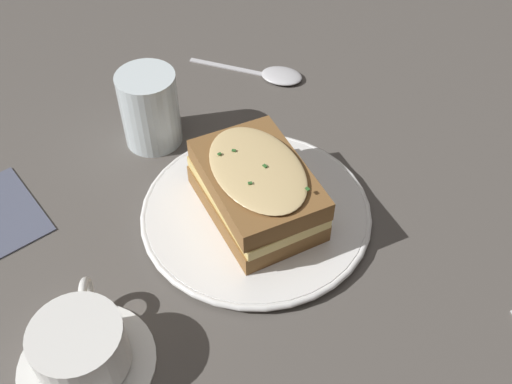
# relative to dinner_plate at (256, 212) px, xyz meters

# --- Properties ---
(ground_plane) EXTENTS (2.40, 2.40, 0.00)m
(ground_plane) POSITION_rel_dinner_plate_xyz_m (0.01, 0.01, -0.01)
(ground_plane) COLOR #514C47
(dinner_plate) EXTENTS (0.26, 0.26, 0.01)m
(dinner_plate) POSITION_rel_dinner_plate_xyz_m (0.00, 0.00, 0.00)
(dinner_plate) COLOR white
(dinner_plate) RESTS_ON ground_plane
(sandwich) EXTENTS (0.18, 0.16, 0.07)m
(sandwich) POSITION_rel_dinner_plate_xyz_m (-0.00, -0.00, 0.04)
(sandwich) COLOR brown
(sandwich) RESTS_ON dinner_plate
(teacup_with_saucer) EXTENTS (0.13, 0.13, 0.06)m
(teacup_with_saucer) POSITION_rel_dinner_plate_xyz_m (0.00, 0.24, 0.02)
(teacup_with_saucer) COLOR white
(teacup_with_saucer) RESTS_ON ground_plane
(water_glass) EXTENTS (0.07, 0.07, 0.10)m
(water_glass) POSITION_rel_dinner_plate_xyz_m (0.19, -0.02, 0.04)
(water_glass) COLOR silver
(water_glass) RESTS_ON ground_plane
(spoon) EXTENTS (0.17, 0.09, 0.01)m
(spoon) POSITION_rel_dinner_plate_xyz_m (0.15, -0.22, -0.00)
(spoon) COLOR silver
(spoon) RESTS_ON ground_plane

